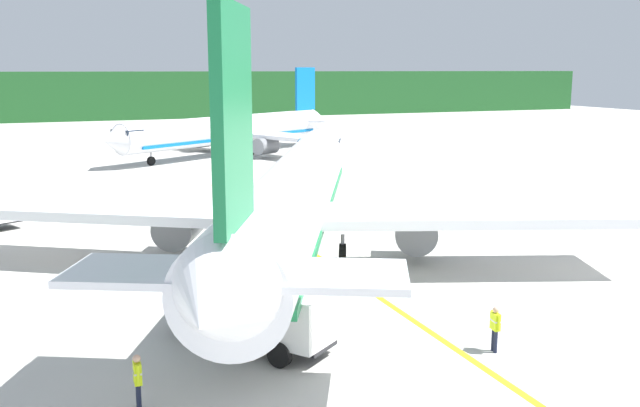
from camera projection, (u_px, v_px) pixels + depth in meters
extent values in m
cube|color=#B7B5AD|center=(262.00, 186.00, 61.63)|extent=(240.00, 320.00, 0.20)
cube|color=#1E5123|center=(135.00, 95.00, 141.75)|extent=(216.00, 6.00, 9.54)
cylinder|color=white|center=(296.00, 193.00, 37.57)|extent=(19.07, 34.07, 3.80)
cone|color=white|center=(322.00, 151.00, 56.37)|extent=(4.29, 3.73, 3.61)
cone|color=white|center=(214.00, 307.00, 18.30)|extent=(4.30, 4.29, 3.23)
cube|color=#192333|center=(320.00, 144.00, 54.05)|extent=(3.95, 3.57, 0.60)
cube|color=white|center=(117.00, 210.00, 36.40)|extent=(16.13, 12.50, 0.50)
cylinder|color=slate|center=(179.00, 225.00, 38.19)|extent=(3.37, 3.84, 2.20)
cube|color=white|center=(473.00, 215.00, 35.06)|extent=(16.68, 9.93, 0.50)
cylinder|color=slate|center=(415.00, 229.00, 37.25)|extent=(3.37, 3.84, 2.20)
cube|color=#19723F|center=(233.00, 117.00, 20.44)|extent=(2.24, 4.12, 6.50)
cube|color=white|center=(237.00, 273.00, 21.33)|extent=(10.76, 7.40, 0.24)
cube|color=#19723F|center=(296.00, 212.00, 37.76)|extent=(17.33, 30.75, 0.36)
cylinder|color=black|center=(316.00, 200.00, 51.52)|extent=(0.79, 1.14, 1.10)
cylinder|color=gray|center=(316.00, 189.00, 51.37)|extent=(0.20, 0.20, 0.50)
cylinder|color=black|center=(244.00, 252.00, 36.84)|extent=(0.79, 1.14, 1.10)
cylinder|color=gray|center=(244.00, 237.00, 36.69)|extent=(0.20, 0.20, 0.50)
cylinder|color=black|center=(343.00, 254.00, 36.46)|extent=(0.79, 1.14, 1.10)
cylinder|color=gray|center=(343.00, 239.00, 36.31)|extent=(0.20, 0.20, 0.50)
cylinder|color=white|center=(230.00, 129.00, 82.62)|extent=(28.29, 18.67, 3.27)
cone|color=white|center=(112.00, 141.00, 69.78)|extent=(3.36, 3.73, 3.11)
cone|color=white|center=(318.00, 119.00, 95.65)|extent=(3.79, 3.80, 2.78)
cube|color=#192333|center=(127.00, 132.00, 71.11)|extent=(3.20, 3.45, 0.52)
cube|color=white|center=(290.00, 137.00, 79.33)|extent=(9.52, 14.23, 0.43)
cylinder|color=slate|center=(266.00, 146.00, 79.74)|extent=(3.34, 3.04, 1.89)
cube|color=white|center=(195.00, 130.00, 88.79)|extent=(11.55, 13.50, 0.43)
cylinder|color=slate|center=(199.00, 140.00, 86.36)|extent=(3.34, 3.04, 1.89)
cube|color=#0C66B2|center=(305.00, 89.00, 92.81)|extent=(3.41, 2.20, 5.59)
cube|color=white|center=(305.00, 120.00, 93.58)|extent=(6.95, 9.10, 0.21)
cube|color=#0C66B2|center=(230.00, 137.00, 82.79)|extent=(25.55, 16.94, 0.31)
cylinder|color=black|center=(151.00, 161.00, 73.95)|extent=(0.97, 0.74, 0.95)
cylinder|color=gray|center=(151.00, 154.00, 73.82)|extent=(0.17, 0.17, 0.43)
cylinder|color=black|center=(252.00, 151.00, 82.75)|extent=(0.97, 0.74, 0.95)
cylinder|color=gray|center=(251.00, 145.00, 82.62)|extent=(0.17, 0.17, 0.43)
cylinder|color=black|center=(225.00, 149.00, 85.44)|extent=(0.97, 0.74, 0.95)
cylinder|color=gray|center=(225.00, 143.00, 85.31)|extent=(0.17, 0.17, 0.43)
cube|color=white|center=(304.00, 317.00, 24.43)|extent=(2.84, 2.76, 1.80)
cube|color=#192333|center=(325.00, 312.00, 23.93)|extent=(1.52, 1.18, 0.94)
cube|color=#4C4C51|center=(233.00, 322.00, 26.22)|extent=(4.51, 4.97, 0.24)
cube|color=#2D2D33|center=(224.00, 295.00, 26.24)|extent=(3.55, 4.30, 1.99)
cube|color=#262628|center=(252.00, 331.00, 25.79)|extent=(5.06, 6.01, 0.16)
cylinder|color=black|center=(314.00, 334.00, 25.71)|extent=(0.77, 0.89, 0.90)
cylinder|color=black|center=(280.00, 355.00, 23.87)|extent=(0.77, 0.89, 0.90)
cylinder|color=black|center=(251.00, 320.00, 27.19)|extent=(0.77, 0.89, 0.90)
cylinder|color=black|center=(214.00, 338.00, 25.35)|extent=(0.77, 0.89, 0.90)
cylinder|color=#191E33|center=(252.00, 282.00, 32.20)|extent=(0.14, 0.14, 0.79)
cylinder|color=#191E33|center=(256.00, 282.00, 32.15)|extent=(0.14, 0.14, 0.79)
cube|color=orange|center=(254.00, 267.00, 32.05)|extent=(0.49, 0.44, 0.59)
cube|color=silver|center=(254.00, 267.00, 32.04)|extent=(0.50, 0.45, 0.06)
sphere|color=tan|center=(253.00, 259.00, 31.97)|extent=(0.21, 0.21, 0.21)
cylinder|color=orange|center=(248.00, 266.00, 32.11)|extent=(0.09, 0.09, 0.56)
cylinder|color=orange|center=(259.00, 267.00, 31.97)|extent=(0.09, 0.09, 0.56)
cylinder|color=#191E33|center=(139.00, 398.00, 20.71)|extent=(0.14, 0.14, 0.88)
cylinder|color=#191E33|center=(138.00, 396.00, 20.87)|extent=(0.14, 0.14, 0.88)
cube|color=#CCE519|center=(137.00, 373.00, 20.65)|extent=(0.22, 0.44, 0.66)
cube|color=silver|center=(137.00, 372.00, 20.64)|extent=(0.23, 0.45, 0.06)
sphere|color=tan|center=(137.00, 359.00, 20.56)|extent=(0.24, 0.24, 0.24)
cylinder|color=#CCE519|center=(138.00, 376.00, 20.39)|extent=(0.09, 0.09, 0.63)
cylinder|color=#CCE519|center=(136.00, 368.00, 20.89)|extent=(0.09, 0.09, 0.63)
cylinder|color=#191E33|center=(496.00, 342.00, 25.07)|extent=(0.14, 0.14, 0.84)
cylinder|color=#191E33|center=(493.00, 340.00, 25.25)|extent=(0.14, 0.14, 0.84)
cube|color=#CCE519|center=(495.00, 321.00, 25.02)|extent=(0.29, 0.47, 0.63)
cube|color=silver|center=(495.00, 320.00, 25.02)|extent=(0.30, 0.48, 0.06)
sphere|color=tan|center=(496.00, 310.00, 24.94)|extent=(0.23, 0.23, 0.23)
cylinder|color=#CCE519|center=(499.00, 323.00, 24.76)|extent=(0.09, 0.09, 0.60)
cylinder|color=#CCE519|center=(492.00, 318.00, 25.27)|extent=(0.09, 0.09, 0.60)
cube|color=yellow|center=(351.00, 279.00, 34.04)|extent=(0.30, 60.00, 0.01)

